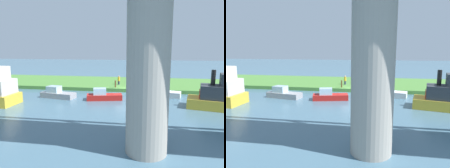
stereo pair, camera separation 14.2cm
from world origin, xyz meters
TOP-DOWN VIEW (x-y plane):
  - ground_plane at (0.00, 0.00)m, footprint 160.00×160.00m
  - grassy_bank at (0.00, -6.00)m, footprint 80.00×12.00m
  - bridge_pylon at (-3.11, 16.99)m, footprint 2.45×2.45m
  - person_on_bank at (1.25, -3.43)m, footprint 0.42×0.42m
  - mooring_post at (1.41, -0.90)m, footprint 0.20×0.20m
  - riverboat_paddlewheel at (7.95, 4.57)m, footprint 4.56×2.34m
  - pontoon_yellow at (-4.95, 1.62)m, footprint 4.67×2.56m
  - motorboat_red at (2.05, 4.66)m, footprint 4.41×2.40m

SIDE VIEW (x-z plane):
  - ground_plane at x=0.00m, z-range 0.00..0.00m
  - grassy_bank at x=0.00m, z-range 0.00..0.50m
  - motorboat_red at x=2.05m, z-range -0.20..1.19m
  - riverboat_paddlewheel at x=7.95m, z-range -0.21..1.24m
  - pontoon_yellow at x=-4.95m, z-range -0.21..1.26m
  - mooring_post at x=1.41m, z-range 0.50..1.52m
  - person_on_bank at x=1.25m, z-range 0.51..1.90m
  - bridge_pylon at x=-3.11m, z-range 0.00..10.66m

